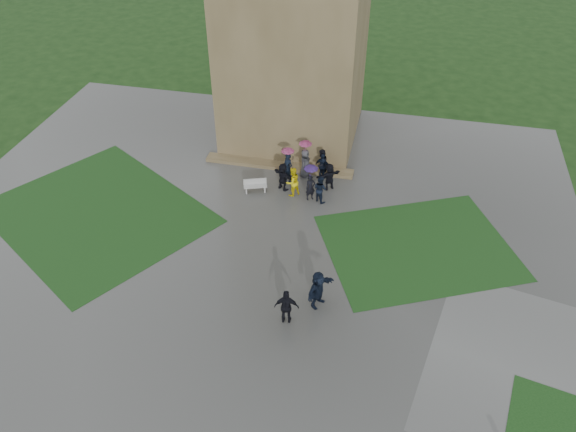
# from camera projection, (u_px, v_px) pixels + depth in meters

# --- Properties ---
(ground) EXTENTS (120.00, 120.00, 0.00)m
(ground) POSITION_uv_depth(u_px,v_px,m) (226.00, 291.00, 25.75)
(ground) COLOR black
(plaza) EXTENTS (34.00, 34.00, 0.02)m
(plaza) POSITION_uv_depth(u_px,v_px,m) (238.00, 262.00, 27.28)
(plaza) COLOR #3B3B39
(plaza) RESTS_ON ground
(lawn_inset_left) EXTENTS (14.10, 13.46, 0.01)m
(lawn_inset_left) POSITION_uv_depth(u_px,v_px,m) (98.00, 214.00, 30.26)
(lawn_inset_left) COLOR #133412
(lawn_inset_left) RESTS_ON plaza
(lawn_inset_right) EXTENTS (11.12, 10.15, 0.01)m
(lawn_inset_right) POSITION_uv_depth(u_px,v_px,m) (418.00, 247.00, 28.12)
(lawn_inset_right) COLOR #133412
(lawn_inset_right) RESTS_ON plaza
(tower_plinth) EXTENTS (9.00, 0.80, 0.22)m
(tower_plinth) POSITION_uv_depth(u_px,v_px,m) (279.00, 166.00, 33.80)
(tower_plinth) COLOR brown
(tower_plinth) RESTS_ON plaza
(bench) EXTENTS (1.36, 0.83, 0.76)m
(bench) POSITION_uv_depth(u_px,v_px,m) (255.00, 185.00, 31.68)
(bench) COLOR #ADACA8
(bench) RESTS_ON plaza
(visitor_cluster) EXTENTS (4.12, 3.25, 2.55)m
(visitor_cluster) POSITION_uv_depth(u_px,v_px,m) (306.00, 171.00, 31.59)
(visitor_cluster) COLOR black
(visitor_cluster) RESTS_ON plaza
(pedestrian_mid) EXTENTS (1.34, 1.85, 1.89)m
(pedestrian_mid) POSITION_uv_depth(u_px,v_px,m) (318.00, 289.00, 24.51)
(pedestrian_mid) COLOR black
(pedestrian_mid) RESTS_ON plaza
(pedestrian_near) EXTENTS (1.12, 0.73, 1.80)m
(pedestrian_near) POSITION_uv_depth(u_px,v_px,m) (287.00, 307.00, 23.75)
(pedestrian_near) COLOR black
(pedestrian_near) RESTS_ON plaza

